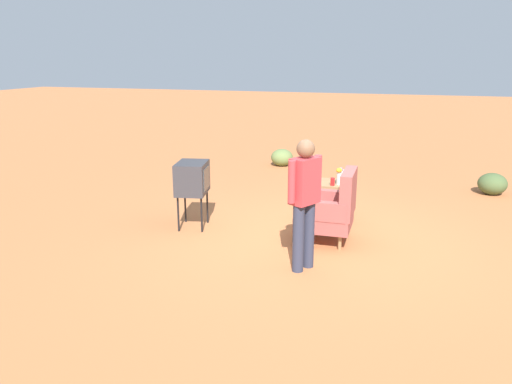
% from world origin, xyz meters
% --- Properties ---
extents(ground_plane, '(60.00, 60.00, 0.00)m').
position_xyz_m(ground_plane, '(0.00, 0.00, 0.00)').
color(ground_plane, '#B76B3D').
extents(armchair, '(0.79, 0.79, 1.06)m').
position_xyz_m(armchair, '(-0.05, 0.18, 0.50)').
color(armchair, '#937047').
rests_on(armchair, ground).
extents(side_table, '(0.56, 0.56, 0.67)m').
position_xyz_m(side_table, '(-0.89, 0.00, 0.57)').
color(side_table, black).
rests_on(side_table, ground).
extents(tv_on_stand, '(0.68, 0.55, 1.03)m').
position_xyz_m(tv_on_stand, '(-0.04, -1.97, 0.78)').
color(tv_on_stand, black).
rests_on(tv_on_stand, ground).
extents(person_standing, '(0.51, 0.36, 1.64)m').
position_xyz_m(person_standing, '(1.00, 0.00, 0.94)').
color(person_standing, '#2D3347').
rests_on(person_standing, ground).
extents(soda_can_red, '(0.07, 0.07, 0.12)m').
position_xyz_m(soda_can_red, '(-0.69, 0.08, 0.73)').
color(soda_can_red, red).
rests_on(soda_can_red, side_table).
extents(bottle_short_clear, '(0.06, 0.06, 0.20)m').
position_xyz_m(bottle_short_clear, '(-0.95, 0.18, 0.77)').
color(bottle_short_clear, silver).
rests_on(bottle_short_clear, side_table).
extents(flower_vase, '(0.15, 0.10, 0.27)m').
position_xyz_m(flower_vase, '(-0.79, 0.17, 0.82)').
color(flower_vase, silver).
rests_on(flower_vase, side_table).
extents(shrub_mid, '(0.53, 0.53, 0.41)m').
position_xyz_m(shrub_mid, '(-4.83, -1.81, 0.21)').
color(shrub_mid, olive).
rests_on(shrub_mid, ground).
extents(shrub_far, '(0.54, 0.54, 0.42)m').
position_xyz_m(shrub_far, '(-3.54, 2.73, 0.21)').
color(shrub_far, '#475B33').
rests_on(shrub_far, ground).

